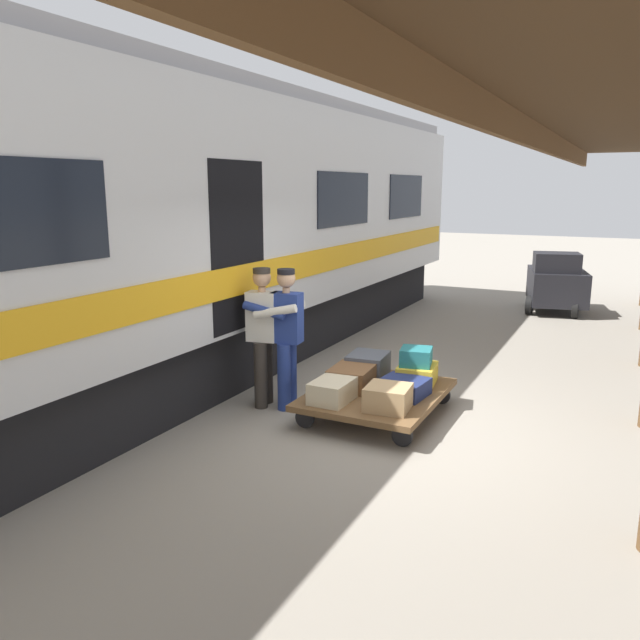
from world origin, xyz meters
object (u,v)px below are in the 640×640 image
object	(u,v)px
suitcase_cream_canvas	(334,390)
luggage_cart	(377,395)
suitcase_tan_vintage	(388,398)
porter_by_door	(264,332)
baggage_tug	(557,283)
suitcase_yellow_case	(417,374)
suitcase_brown_leather	(352,377)
suitcase_navy_fabric	(403,387)
suitcase_teal_softside	(416,357)
train_car	(141,233)
porter_in_overalls	(285,333)
suitcase_slate_roller	(368,365)

from	to	relation	value
suitcase_cream_canvas	luggage_cart	bearing A→B (deg)	-122.75
suitcase_tan_vintage	porter_by_door	size ratio (longest dim) A/B	0.27
suitcase_cream_canvas	baggage_tug	world-z (taller)	baggage_tug
suitcase_yellow_case	porter_by_door	world-z (taller)	porter_by_door
suitcase_brown_leather	suitcase_tan_vintage	bearing A→B (deg)	142.14
suitcase_navy_fabric	suitcase_teal_softside	size ratio (longest dim) A/B	1.39
train_car	suitcase_yellow_case	world-z (taller)	train_car
suitcase_navy_fabric	suitcase_brown_leather	bearing A→B (deg)	0.00
suitcase_navy_fabric	porter_in_overalls	xyz separation A→B (m)	(1.42, 0.23, 0.54)
suitcase_brown_leather	suitcase_cream_canvas	bearing A→B (deg)	90.00
luggage_cart	suitcase_navy_fabric	bearing A→B (deg)	-180.00
suitcase_brown_leather	train_car	bearing A→B (deg)	7.03
train_car	suitcase_tan_vintage	xyz separation A→B (m)	(-3.48, 0.15, -1.64)
suitcase_navy_fabric	porter_by_door	size ratio (longest dim) A/B	0.30
suitcase_slate_roller	porter_in_overalls	distance (m)	1.18
suitcase_teal_softside	suitcase_yellow_case	bearing A→B (deg)	-137.98
suitcase_cream_canvas	porter_in_overalls	world-z (taller)	porter_in_overalls
luggage_cart	porter_by_door	world-z (taller)	porter_by_door
suitcase_cream_canvas	suitcase_slate_roller	world-z (taller)	suitcase_slate_roller
suitcase_brown_leather	porter_by_door	xyz separation A→B (m)	(1.03, 0.29, 0.51)
suitcase_yellow_case	train_car	bearing A→B (deg)	13.75
suitcase_slate_roller	suitcase_teal_softside	xyz separation A→B (m)	(-0.63, 0.01, 0.19)
suitcase_brown_leather	suitcase_teal_softside	xyz separation A→B (m)	(-0.63, -0.49, 0.21)
suitcase_yellow_case	suitcase_tan_vintage	distance (m)	1.00
luggage_cart	suitcase_brown_leather	size ratio (longest dim) A/B	3.15
suitcase_tan_vintage	baggage_tug	bearing A→B (deg)	-95.80
suitcase_slate_roller	porter_by_door	bearing A→B (deg)	37.48
suitcase_navy_fabric	baggage_tug	distance (m)	7.57
suitcase_tan_vintage	porter_in_overalls	distance (m)	1.53
suitcase_brown_leather	suitcase_navy_fabric	bearing A→B (deg)	-180.00
suitcase_teal_softside	porter_in_overalls	size ratio (longest dim) A/B	0.21
suitcase_tan_vintage	suitcase_teal_softside	bearing A→B (deg)	-89.11
train_car	porter_in_overalls	xyz separation A→B (m)	(-2.06, -0.12, -1.14)
suitcase_brown_leather	suitcase_teal_softside	distance (m)	0.83
train_car	porter_in_overalls	bearing A→B (deg)	-176.74
suitcase_brown_leather	baggage_tug	distance (m)	7.66
luggage_cart	suitcase_cream_canvas	distance (m)	0.62
suitcase_tan_vintage	suitcase_brown_leather	size ratio (longest dim) A/B	0.79
suitcase_cream_canvas	suitcase_yellow_case	distance (m)	1.19
suitcase_tan_vintage	suitcase_slate_roller	bearing A→B (deg)	-57.25
luggage_cart	suitcase_slate_roller	world-z (taller)	suitcase_slate_roller
suitcase_cream_canvas	baggage_tug	distance (m)	8.15
suitcase_slate_roller	porter_by_door	size ratio (longest dim) A/B	0.31
suitcase_brown_leather	suitcase_slate_roller	xyz separation A→B (m)	(0.00, -0.50, 0.02)
suitcase_cream_canvas	suitcase_navy_fabric	distance (m)	0.82
suitcase_brown_leather	suitcase_navy_fabric	xyz separation A→B (m)	(-0.65, -0.00, -0.03)
suitcase_teal_softside	baggage_tug	size ratio (longest dim) A/B	0.19
suitcase_cream_canvas	porter_by_door	bearing A→B (deg)	-11.52
suitcase_cream_canvas	porter_by_door	distance (m)	1.17
suitcase_yellow_case	suitcase_navy_fabric	world-z (taller)	suitcase_yellow_case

